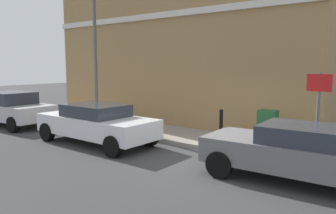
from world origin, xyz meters
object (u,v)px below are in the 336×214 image
(utility_cabinet, at_px, (267,130))
(street_sign, at_px, (318,104))
(car_silver, at_px, (10,108))
(lamppost, at_px, (95,50))
(bollard_near_cabinet, at_px, (221,123))
(car_white, at_px, (96,123))
(car_grey, at_px, (298,152))

(utility_cabinet, bearing_deg, street_sign, -116.77)
(car_silver, bearing_deg, lamppost, -148.56)
(bollard_near_cabinet, distance_m, street_sign, 3.40)
(lamppost, bearing_deg, car_white, -132.07)
(car_silver, relative_size, lamppost, 0.78)
(car_white, distance_m, street_sign, 6.84)
(street_sign, bearing_deg, car_white, 103.34)
(car_grey, distance_m, street_sign, 1.67)
(car_silver, xyz_separation_m, bollard_near_cabinet, (2.33, -9.21, -0.06))
(car_grey, distance_m, bollard_near_cabinet, 3.77)
(car_grey, bearing_deg, utility_cabinet, -57.33)
(car_white, bearing_deg, bollard_near_cabinet, -143.21)
(car_grey, bearing_deg, street_sign, -95.65)
(car_grey, relative_size, car_silver, 0.93)
(street_sign, distance_m, lamppost, 9.21)
(lamppost, bearing_deg, street_sign, -94.07)
(car_white, height_order, bollard_near_cabinet, car_white)
(car_grey, height_order, utility_cabinet, car_grey)
(bollard_near_cabinet, bearing_deg, car_white, 125.23)
(bollard_near_cabinet, relative_size, street_sign, 0.45)
(car_grey, xyz_separation_m, utility_cabinet, (2.13, 1.42, -0.02))
(car_white, xyz_separation_m, utility_cabinet, (2.34, -5.06, -0.03))
(utility_cabinet, distance_m, bollard_near_cabinet, 1.61)
(car_white, height_order, street_sign, street_sign)
(utility_cabinet, height_order, lamppost, lamppost)
(utility_cabinet, distance_m, lamppost, 7.95)
(car_grey, bearing_deg, bollard_near_cabinet, -37.39)
(car_white, relative_size, lamppost, 0.79)
(car_white, height_order, utility_cabinet, car_white)
(car_silver, bearing_deg, bollard_near_cabinet, -166.67)
(car_grey, xyz_separation_m, bollard_near_cabinet, (2.23, 3.03, 0.01))
(car_white, bearing_deg, car_silver, 0.49)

